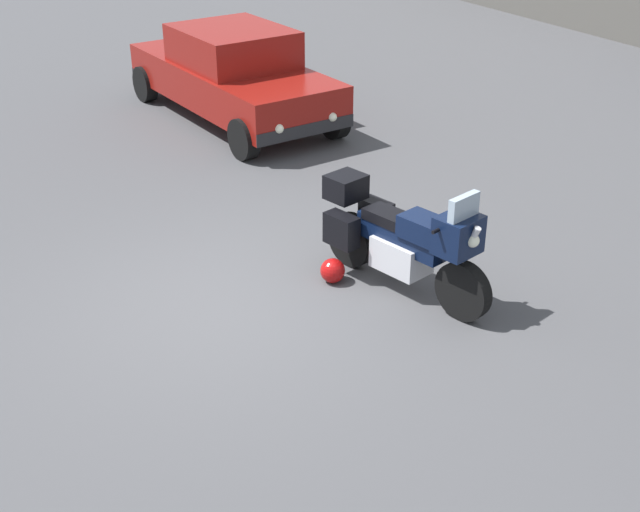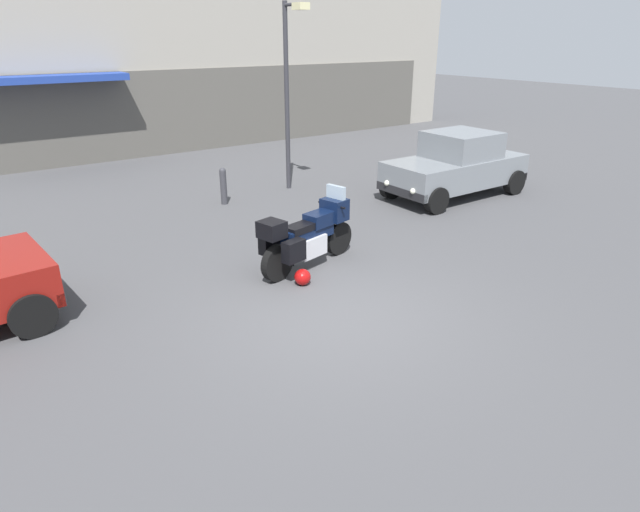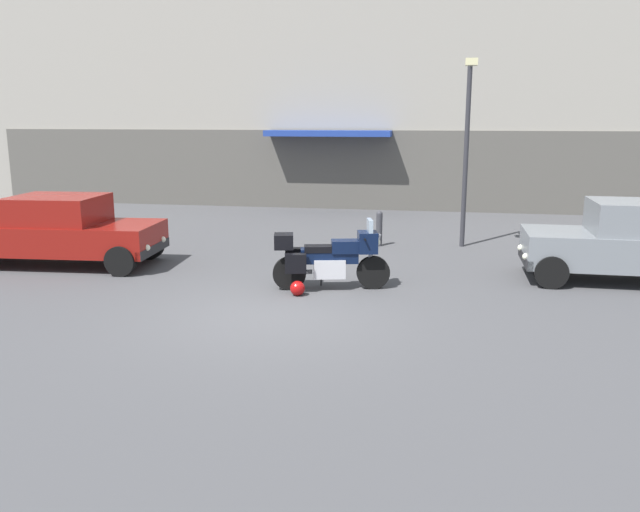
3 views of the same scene
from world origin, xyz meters
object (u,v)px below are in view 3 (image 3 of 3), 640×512
motorcycle (329,258)px  car_sedan_far (58,231)px  streetlamp_curbside (467,134)px  bollard_curbside (379,227)px  car_hatchback_near (625,243)px  helmet (298,288)px

motorcycle → car_sedan_far: bearing=158.4°
streetlamp_curbside → motorcycle: bearing=-119.7°
motorcycle → car_sedan_far: size_ratio=0.48×
streetlamp_curbside → bollard_curbside: streetlamp_curbside is taller
car_hatchback_near → car_sedan_far: 12.04m
car_hatchback_near → car_sedan_far: size_ratio=0.83×
car_sedan_far → streetlamp_curbside: 9.90m
car_sedan_far → motorcycle: bearing=-12.8°
motorcycle → bollard_curbside: 4.49m
helmet → bollard_curbside: 5.14m
helmet → streetlamp_curbside: (3.15, 5.21, 2.71)m
car_hatchback_near → motorcycle: bearing=16.2°
helmet → bollard_curbside: (1.04, 5.02, 0.34)m
car_hatchback_near → bollard_curbside: car_hatchback_near is taller
bollard_curbside → helmet: bearing=-101.7°
streetlamp_curbside → car_hatchback_near: bearing=-44.6°
motorcycle → bollard_curbside: bearing=70.0°
car_hatchback_near → streetlamp_curbside: streetlamp_curbside is taller
motorcycle → car_sedan_far: 6.38m
car_hatchback_near → bollard_curbside: size_ratio=4.27×
helmet → car_hatchback_near: (6.21, 2.19, 0.67)m
car_hatchback_near → helmet: bearing=19.8°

